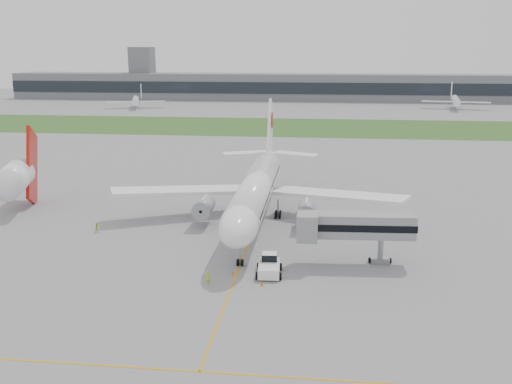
# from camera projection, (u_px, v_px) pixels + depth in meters

# --- Properties ---
(ground) EXTENTS (600.00, 600.00, 0.00)m
(ground) POSITION_uv_depth(u_px,v_px,m) (254.00, 230.00, 87.79)
(ground) COLOR gray
(ground) RESTS_ON ground
(apron_markings) EXTENTS (70.00, 70.00, 0.04)m
(apron_markings) POSITION_uv_depth(u_px,v_px,m) (250.00, 240.00, 82.97)
(apron_markings) COLOR orange
(apron_markings) RESTS_ON ground
(grass_strip) EXTENTS (600.00, 50.00, 0.02)m
(grass_strip) POSITION_uv_depth(u_px,v_px,m) (293.00, 127.00, 203.39)
(grass_strip) COLOR #2E5520
(grass_strip) RESTS_ON ground
(terminal_building) EXTENTS (320.00, 22.30, 14.00)m
(terminal_building) POSITION_uv_depth(u_px,v_px,m) (304.00, 87.00, 307.53)
(terminal_building) COLOR slate
(terminal_building) RESTS_ON ground
(control_tower) EXTENTS (12.00, 12.00, 56.00)m
(control_tower) POSITION_uv_depth(u_px,v_px,m) (144.00, 98.00, 321.23)
(control_tower) COLOR slate
(control_tower) RESTS_ON ground
(airliner) EXTENTS (48.13, 53.95, 17.88)m
(airliner) POSITION_uv_depth(u_px,v_px,m) (257.00, 187.00, 91.10)
(airliner) COLOR white
(airliner) RESTS_ON ground
(pushback_tug) EXTENTS (3.36, 4.77, 2.37)m
(pushback_tug) POSITION_uv_depth(u_px,v_px,m) (269.00, 265.00, 70.46)
(pushback_tug) COLOR white
(pushback_tug) RESTS_ON ground
(jet_bridge) EXTENTS (15.03, 5.01, 6.95)m
(jet_bridge) POSITION_uv_depth(u_px,v_px,m) (351.00, 226.00, 72.63)
(jet_bridge) COLOR gray
(jet_bridge) RESTS_ON ground
(safety_cone_left) EXTENTS (0.36, 0.36, 0.50)m
(safety_cone_left) POSITION_uv_depth(u_px,v_px,m) (233.00, 273.00, 70.40)
(safety_cone_left) COLOR #DC620B
(safety_cone_left) RESTS_ON ground
(safety_cone_right) EXTENTS (0.39, 0.39, 0.54)m
(safety_cone_right) POSITION_uv_depth(u_px,v_px,m) (262.00, 284.00, 67.05)
(safety_cone_right) COLOR #DC620B
(safety_cone_right) RESTS_ON ground
(ground_crew_near) EXTENTS (0.69, 0.60, 1.58)m
(ground_crew_near) POSITION_uv_depth(u_px,v_px,m) (208.00, 278.00, 67.41)
(ground_crew_near) COLOR #BCD623
(ground_crew_near) RESTS_ON ground
(ground_crew_far) EXTENTS (0.96, 0.94, 1.56)m
(ground_crew_far) POSITION_uv_depth(u_px,v_px,m) (97.00, 228.00, 86.42)
(ground_crew_far) COLOR #A7D523
(ground_crew_far) RESTS_ON ground
(neighbor_aircraft) EXTENTS (8.00, 18.34, 14.80)m
(neighbor_aircraft) POSITION_uv_depth(u_px,v_px,m) (16.00, 177.00, 97.05)
(neighbor_aircraft) COLOR #B2120A
(neighbor_aircraft) RESTS_ON ground
(distant_aircraft_left) EXTENTS (32.92, 30.83, 10.34)m
(distant_aircraft_left) POSITION_uv_depth(u_px,v_px,m) (136.00, 108.00, 267.43)
(distant_aircraft_left) COLOR white
(distant_aircraft_left) RESTS_ON ground
(distant_aircraft_right) EXTENTS (34.23, 31.34, 11.52)m
(distant_aircraft_right) POSITION_uv_depth(u_px,v_px,m) (455.00, 109.00, 262.63)
(distant_aircraft_right) COLOR white
(distant_aircraft_right) RESTS_ON ground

